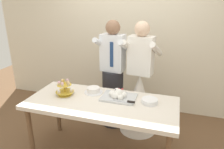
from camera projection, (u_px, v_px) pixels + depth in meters
name	position (u px, v px, depth m)	size (l,w,h in m)	color
rear_wall	(130.00, 28.00, 3.63)	(5.20, 0.10, 2.90)	beige
dessert_table	(101.00, 107.00, 2.55)	(1.80, 0.80, 0.78)	silver
cupcake_stand	(65.00, 88.00, 2.66)	(0.23, 0.23, 0.21)	gold
main_cake_tray	(118.00, 95.00, 2.59)	(0.44, 0.31, 0.12)	silver
plate_stack	(150.00, 101.00, 2.47)	(0.20, 0.19, 0.05)	white
round_cake	(93.00, 90.00, 2.75)	(0.24, 0.24, 0.07)	white
person_groom	(113.00, 81.00, 3.22)	(0.51, 0.54, 1.66)	#232328
person_bride	(139.00, 95.00, 3.13)	(0.56, 0.56, 1.66)	white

